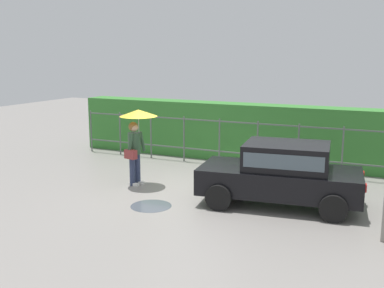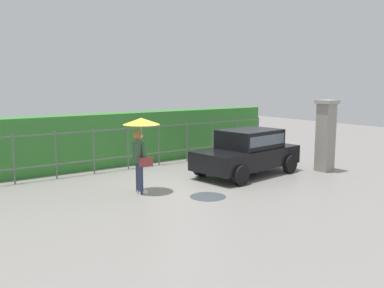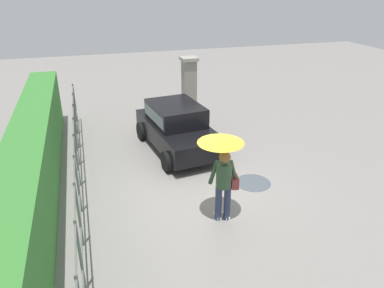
# 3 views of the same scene
# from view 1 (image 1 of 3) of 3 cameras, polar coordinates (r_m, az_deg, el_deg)

# --- Properties ---
(ground_plane) EXTENTS (40.00, 40.00, 0.00)m
(ground_plane) POSITION_cam_1_polar(r_m,az_deg,el_deg) (11.96, -1.33, -5.90)
(ground_plane) COLOR gray
(car) EXTENTS (3.90, 2.23, 1.48)m
(car) POSITION_cam_1_polar(r_m,az_deg,el_deg) (10.91, 11.15, -3.38)
(car) COLOR black
(car) RESTS_ON ground
(pedestrian) EXTENTS (1.01, 1.01, 2.06)m
(pedestrian) POSITION_cam_1_polar(r_m,az_deg,el_deg) (12.29, -6.93, 1.76)
(pedestrian) COLOR #2D3856
(pedestrian) RESTS_ON ground
(fence_section) EXTENTS (11.35, 0.05, 1.50)m
(fence_section) POSITION_cam_1_polar(r_m,az_deg,el_deg) (14.38, 5.75, 0.35)
(fence_section) COLOR #59605B
(fence_section) RESTS_ON ground
(hedge_row) EXTENTS (12.30, 0.90, 1.90)m
(hedge_row) POSITION_cam_1_polar(r_m,az_deg,el_deg) (15.28, 6.98, 1.42)
(hedge_row) COLOR #387F33
(hedge_row) RESTS_ON ground
(puddle_near) EXTENTS (0.97, 0.97, 0.00)m
(puddle_near) POSITION_cam_1_polar(r_m,az_deg,el_deg) (10.87, -5.12, -7.69)
(puddle_near) COLOR #4C545B
(puddle_near) RESTS_ON ground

